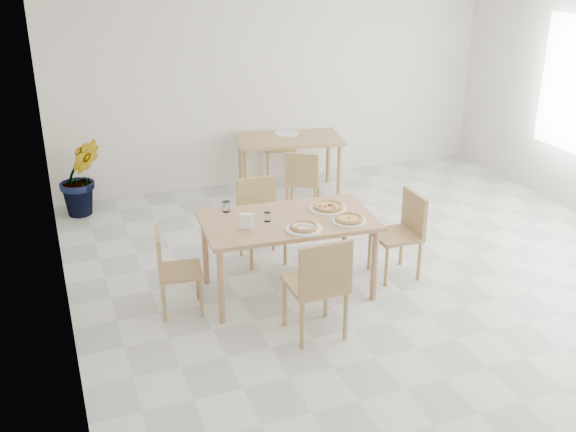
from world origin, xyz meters
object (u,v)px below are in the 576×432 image
object	(u,v)px
plate_pepperoni	(328,209)
napkin_holder	(246,222)
main_table	(288,227)
chair_south	(319,281)
second_table	(289,145)
chair_north	(260,213)
pizza_margherita	(349,219)
tumbler_a	(226,207)
chair_back_s	(303,178)
plate_margherita	(349,221)
pizza_pepperoni	(328,206)
chair_west	(171,266)
chair_back_n	(278,141)
plate_empty	(286,133)
chair_east	(403,229)
plate_mushroom	(304,229)
potted_plant	(81,177)
tumbler_b	(267,217)
pizza_mushroom	(304,227)

from	to	relation	value
plate_pepperoni	napkin_holder	bearing A→B (deg)	-169.61
main_table	chair_south	bearing A→B (deg)	-89.03
second_table	napkin_holder	bearing A→B (deg)	-107.55
chair_north	pizza_margherita	size ratio (longest dim) A/B	2.51
pizza_margherita	tumbler_a	size ratio (longest dim) A/B	3.42
second_table	chair_back_s	xyz separation A→B (m)	(-0.11, -0.74, -0.19)
plate_margherita	pizza_pepperoni	bearing A→B (deg)	99.29
chair_west	second_table	world-z (taller)	chair_west
napkin_holder	second_table	xyz separation A→B (m)	(1.39, 2.57, -0.16)
chair_back_n	plate_empty	distance (m)	0.64
chair_east	plate_pepperoni	distance (m)	0.81
plate_mushroom	potted_plant	distance (m)	3.42
tumbler_a	pizza_pepperoni	bearing A→B (deg)	-17.79
chair_north	pizza_pepperoni	size ratio (longest dim) A/B	2.24
chair_south	plate_margherita	distance (m)	0.82
tumbler_a	napkin_holder	world-z (taller)	napkin_holder
tumbler_b	plate_pepperoni	bearing A→B (deg)	5.65
plate_mushroom	tumbler_a	xyz separation A→B (m)	(-0.52, 0.66, 0.04)
main_table	chair_back_n	size ratio (longest dim) A/B	1.92
main_table	pizza_pepperoni	bearing A→B (deg)	14.13
second_table	pizza_margherita	bearing A→B (deg)	-88.87
chair_back_s	plate_pepperoni	bearing A→B (deg)	105.85
chair_north	tumbler_b	xyz separation A→B (m)	(-0.19, -0.78, 0.30)
potted_plant	plate_margherita	bearing A→B (deg)	-54.29
chair_west	chair_back_s	bearing A→B (deg)	-40.62
tumbler_b	chair_back_n	bearing A→B (deg)	68.40
chair_east	chair_back_s	world-z (taller)	chair_east
pizza_mushroom	tumbler_b	xyz separation A→B (m)	(-0.24, 0.30, 0.01)
chair_west	pizza_pepperoni	xyz separation A→B (m)	(1.53, 0.05, 0.33)
main_table	chair_east	distance (m)	1.20
pizza_pepperoni	potted_plant	world-z (taller)	potted_plant
pizza_margherita	chair_back_n	size ratio (longest dim) A/B	0.40
plate_pepperoni	chair_north	bearing A→B (deg)	121.66
plate_pepperoni	pizza_margherita	bearing A→B (deg)	-80.71
chair_west	napkin_holder	distance (m)	0.77
tumbler_a	second_table	size ratio (longest dim) A/B	0.07
pizza_pepperoni	second_table	world-z (taller)	pizza_pepperoni
chair_north	second_table	distance (m)	1.96
chair_west	plate_margherita	bearing A→B (deg)	-92.51
pizza_mushroom	pizza_margherita	bearing A→B (deg)	2.72
chair_south	main_table	bearing A→B (deg)	-93.75
chair_back_s	chair_south	bearing A→B (deg)	100.77
plate_mushroom	tumbler_b	size ratio (longest dim) A/B	3.88
chair_north	potted_plant	bearing A→B (deg)	130.81
pizza_mushroom	plate_empty	xyz separation A→B (m)	(0.95, 2.94, -0.02)
plate_margherita	potted_plant	distance (m)	3.65
main_table	plate_mushroom	bearing A→B (deg)	-77.79
plate_mushroom	chair_back_s	bearing A→B (deg)	68.19
pizza_margherita	tumbler_b	size ratio (longest dim) A/B	4.03
tumbler_b	chair_back_s	size ratio (longest dim) A/B	0.11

